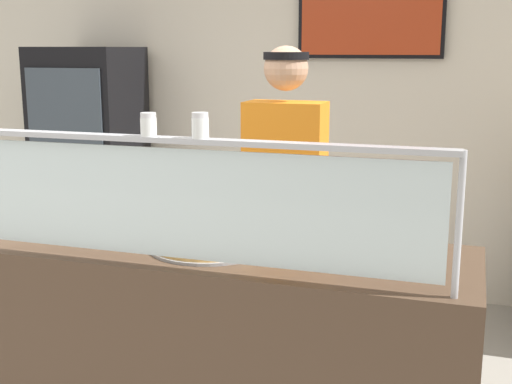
{
  "coord_description": "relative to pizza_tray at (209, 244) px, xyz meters",
  "views": [
    {
      "loc": [
        1.94,
        -2.11,
        1.75
      ],
      "look_at": [
        1.12,
        0.38,
        1.19
      ],
      "focal_mm": 47.17,
      "sensor_mm": 36.0,
      "label": 1
    }
  ],
  "objects": [
    {
      "name": "worker_figure",
      "position": [
        0.14,
        0.63,
        0.04
      ],
      "size": [
        0.41,
        0.5,
        1.76
      ],
      "color": "#23232D",
      "rests_on": "ground"
    },
    {
      "name": "serving_counter",
      "position": [
        0.07,
        0.02,
        -0.49
      ],
      "size": [
        2.01,
        0.7,
        0.95
      ],
      "primitive_type": "cube",
      "color": "#4C3828",
      "rests_on": "ground"
    },
    {
      "name": "pizza_server",
      "position": [
        0.01,
        -0.02,
        0.02
      ],
      "size": [
        0.09,
        0.28,
        0.01
      ],
      "primitive_type": "cube",
      "rotation": [
        0.0,
        0.0,
        0.04
      ],
      "color": "#ADAFB7",
      "rests_on": "pizza_tray"
    },
    {
      "name": "sneeze_guard",
      "position": [
        0.07,
        -0.27,
        0.29
      ],
      "size": [
        1.83,
        0.06,
        0.49
      ],
      "color": "#B2B5BC",
      "rests_on": "serving_counter"
    },
    {
      "name": "pizza_tray",
      "position": [
        0.0,
        0.0,
        0.0
      ],
      "size": [
        0.49,
        0.49,
        0.04
      ],
      "color": "#9EA0A8",
      "rests_on": "serving_counter"
    },
    {
      "name": "parmesan_shaker",
      "position": [
        -0.12,
        -0.27,
        0.51
      ],
      "size": [
        0.06,
        0.06,
        0.08
      ],
      "color": "white",
      "rests_on": "sneeze_guard"
    },
    {
      "name": "shop_rear_unit",
      "position": [
        0.07,
        2.3,
        0.39
      ],
      "size": [
        6.41,
        0.13,
        2.7
      ],
      "color": "silver",
      "rests_on": "ground"
    },
    {
      "name": "drink_fridge",
      "position": [
        -1.7,
        1.86,
        -0.09
      ],
      "size": [
        0.69,
        0.62,
        1.76
      ],
      "color": "black",
      "rests_on": "ground"
    },
    {
      "name": "pepper_flake_shaker",
      "position": [
        0.08,
        -0.27,
        0.51
      ],
      "size": [
        0.06,
        0.06,
        0.09
      ],
      "color": "white",
      "rests_on": "sneeze_guard"
    }
  ]
}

